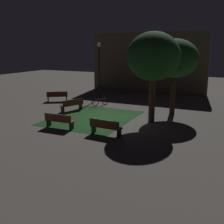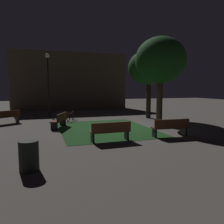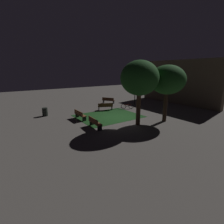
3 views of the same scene
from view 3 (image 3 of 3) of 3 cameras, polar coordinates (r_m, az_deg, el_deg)
ground_plane at (r=17.27m, az=1.74°, el=-1.82°), size 60.00×60.00×0.00m
grass_lawn at (r=17.72m, az=-1.23°, el=-1.38°), size 5.10×6.42×0.01m
bench_front_left at (r=16.77m, az=-10.95°, el=-0.87°), size 1.81×0.52×0.88m
bench_path_side at (r=14.14m, az=-5.97°, el=-3.54°), size 1.83×0.60×0.88m
bench_lawn_edge at (r=24.24m, az=-1.27°, el=4.04°), size 1.77×1.38×0.88m
bench_corner at (r=20.22m, az=-2.27°, el=1.97°), size 1.14×1.85×0.88m
tree_back_left at (r=14.43m, az=9.40°, el=11.24°), size 3.23×3.23×5.58m
tree_tall_center at (r=16.09m, az=18.38°, el=10.31°), size 3.23×3.23×5.23m
lamp_post_near_wall at (r=23.24m, az=8.00°, el=10.65°), size 0.36×0.36×5.03m
trash_bin at (r=19.06m, az=-21.93°, el=0.04°), size 0.56×0.56×0.88m
bicycle at (r=20.99m, az=5.26°, el=1.99°), size 0.81×1.48×0.93m
building_wall_backdrop at (r=26.00m, az=21.67°, el=9.48°), size 12.26×0.80×6.12m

